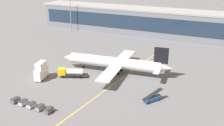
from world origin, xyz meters
TOP-DOWN VIEW (x-y plane):
  - ground_plane at (0.00, 0.00)m, footprint 700.00×700.00m
  - apron_lead_in_line at (4.49, 2.00)m, footprint 7.55×79.70m
  - terminal_building at (0.72, 72.05)m, footprint 154.55×16.72m
  - main_airliner at (0.19, 9.99)m, footprint 43.54×34.63m
  - fuel_tanker at (-12.59, -0.89)m, footprint 10.92×6.52m
  - belt_loader at (20.07, -5.76)m, footprint 4.89×6.50m
  - catering_lift at (-21.29, -6.86)m, footprint 4.04×7.20m
  - baggage_cart_0 at (-16.89, -24.29)m, footprint 1.70×2.70m
  - baggage_cart_1 at (-13.69, -24.39)m, footprint 1.70×2.70m
  - baggage_cart_2 at (-10.49, -24.49)m, footprint 1.70×2.70m
  - baggage_cart_3 at (-7.29, -24.59)m, footprint 1.70×2.70m
  - baggage_cart_4 at (-4.09, -24.69)m, footprint 1.70×2.70m
  - apron_light_mast_0 at (-53.03, 60.09)m, footprint 2.80×0.50m

SIDE VIEW (x-z plane):
  - ground_plane at x=0.00m, z-range 0.00..0.00m
  - apron_lead_in_line at x=4.49m, z-range 0.00..0.01m
  - baggage_cart_0 at x=-16.89m, z-range 0.04..1.52m
  - baggage_cart_1 at x=-13.69m, z-range 0.04..1.52m
  - baggage_cart_2 at x=-10.49m, z-range 0.04..1.52m
  - baggage_cart_3 at x=-7.29m, z-range 0.04..1.52m
  - baggage_cart_4 at x=-4.09m, z-range 0.04..1.52m
  - belt_loader at x=20.07m, z-range -0.75..2.73m
  - fuel_tanker at x=-12.59m, z-range 0.12..3.37m
  - catering_lift at x=-21.29m, z-range -0.08..6.22m
  - main_airliner at x=0.19m, z-range -1.85..9.84m
  - terminal_building at x=0.72m, z-range 0.02..15.33m
  - apron_light_mast_0 at x=-53.03m, z-range 2.00..26.28m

